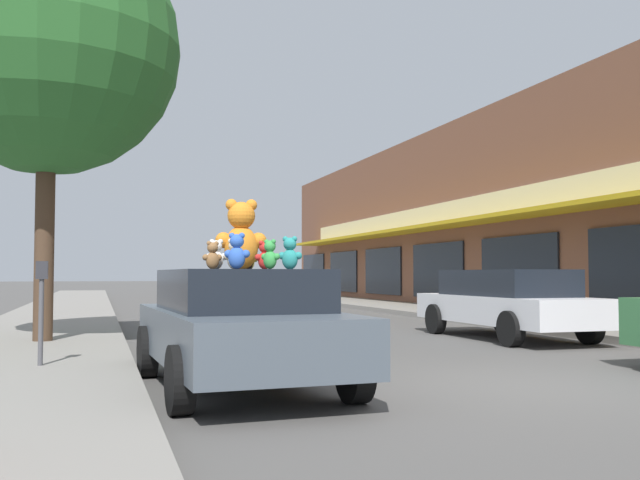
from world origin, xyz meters
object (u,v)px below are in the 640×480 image
teddy_bear_green (270,255)px  parked_car_far_center (506,301)px  teddy_bear_black (249,262)px  teddy_bear_red (265,256)px  teddy_bear_brown (213,256)px  teddy_bear_giant (241,236)px  teddy_bear_cream (234,254)px  teddy_bear_teal (290,254)px  plush_art_car (240,324)px  parking_meter (41,299)px  teddy_bear_blue (237,252)px  teddy_bear_white (216,255)px  street_tree (48,45)px  teddy_bear_yellow (248,257)px

teddy_bear_green → parked_car_far_center: size_ratio=0.06×
teddy_bear_black → teddy_bear_red: size_ratio=0.71×
teddy_bear_brown → teddy_bear_black: teddy_bear_brown is taller
teddy_bear_giant → teddy_bear_cream: 0.94m
teddy_bear_giant → teddy_bear_teal: size_ratio=2.22×
teddy_bear_cream → parked_car_far_center: (6.33, 5.04, -0.73)m
plush_art_car → teddy_bear_black: 1.12m
teddy_bear_brown → parking_meter: (-1.77, 2.10, -0.49)m
teddy_bear_brown → teddy_bear_cream: bearing=173.8°
teddy_bear_blue → teddy_bear_black: bearing=-78.6°
parked_car_far_center → teddy_bear_white: bearing=-143.1°
parked_car_far_center → street_tree: bearing=176.7°
teddy_bear_teal → teddy_bear_yellow: size_ratio=1.12×
plush_art_car → street_tree: street_tree is taller
teddy_bear_blue → teddy_bear_cream: bearing=-69.4°
teddy_bear_cream → parking_meter: teddy_bear_cream is taller
teddy_bear_blue → parking_meter: teddy_bear_blue is taller
teddy_bear_red → parked_car_far_center: size_ratio=0.07×
parking_meter → street_tree: bearing=93.6°
teddy_bear_green → parking_meter: teddy_bear_green is taller
parked_car_far_center → teddy_bear_green: bearing=-138.0°
teddy_bear_white → parked_car_far_center: 8.14m
teddy_bear_white → teddy_bear_green: teddy_bear_white is taller
teddy_bear_blue → parked_car_far_center: size_ratio=0.08×
teddy_bear_yellow → teddy_bear_giant: bearing=96.5°
teddy_bear_blue → teddy_bear_yellow: (0.48, 1.82, -0.01)m
teddy_bear_white → parking_meter: teddy_bear_white is taller
teddy_bear_white → teddy_bear_black: bearing=-98.8°
teddy_bear_red → parking_meter: 3.11m
plush_art_car → teddy_bear_green: teddy_bear_green is taller
teddy_bear_red → teddy_bear_teal: bearing=-160.5°
parking_meter → plush_art_car: bearing=-35.4°
teddy_bear_yellow → parked_car_far_center: bearing=-123.5°
teddy_bear_blue → teddy_bear_giant: bearing=-76.1°
teddy_bear_brown → parked_car_far_center: (6.55, 5.07, -0.71)m
teddy_bear_red → teddy_bear_green: (-0.05, -0.47, -0.00)m
plush_art_car → teddy_bear_white: (-0.32, -0.35, 0.76)m
plush_art_car → teddy_bear_blue: 1.17m
teddy_bear_teal → teddy_bear_cream: 0.77m
parked_car_far_center → street_tree: 9.63m
teddy_bear_black → teddy_bear_green: bearing=60.7°
teddy_bear_black → street_tree: bearing=-82.3°
teddy_bear_white → street_tree: 6.82m
teddy_bear_yellow → parking_meter: bearing=12.1°
teddy_bear_brown → parking_meter: 2.79m
teddy_bear_red → teddy_bear_yellow: teddy_bear_yellow is taller
teddy_bear_brown → teddy_bear_white: teddy_bear_white is taller
teddy_bear_black → teddy_bear_brown: bearing=40.0°
teddy_bear_blue → teddy_bear_teal: size_ratio=0.97×
teddy_bear_teal → teddy_bear_red: (-0.35, -0.27, -0.03)m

